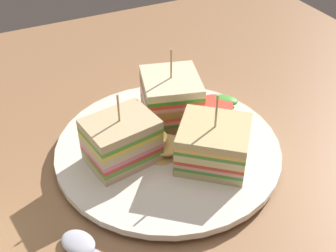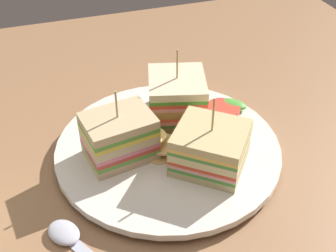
{
  "view_description": "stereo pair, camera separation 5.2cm",
  "coord_description": "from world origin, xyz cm",
  "px_view_note": "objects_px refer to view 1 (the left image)",
  "views": [
    {
      "loc": [
        -18.05,
        -37.19,
        36.61
      ],
      "look_at": [
        0.0,
        0.0,
        4.61
      ],
      "focal_mm": 46.3,
      "sensor_mm": 36.0,
      "label": 1
    },
    {
      "loc": [
        -13.22,
        -39.17,
        36.61
      ],
      "look_at": [
        0.0,
        0.0,
        4.61
      ],
      "focal_mm": 46.3,
      "sensor_mm": 36.0,
      "label": 2
    }
  ],
  "objects_px": {
    "plate": "(168,149)",
    "chip_pile": "(157,143)",
    "spoon": "(91,251)",
    "sandwich_wedge_1": "(171,98)",
    "sandwich_wedge_2": "(121,140)",
    "sandwich_wedge_0": "(213,144)"
  },
  "relations": [
    {
      "from": "spoon",
      "to": "sandwich_wedge_1",
      "type": "bearing_deg",
      "value": -77.1
    },
    {
      "from": "sandwich_wedge_0",
      "to": "spoon",
      "type": "xyz_separation_m",
      "value": [
        -0.17,
        -0.05,
        -0.04
      ]
    },
    {
      "from": "sandwich_wedge_2",
      "to": "chip_pile",
      "type": "bearing_deg",
      "value": -14.82
    },
    {
      "from": "chip_pile",
      "to": "spoon",
      "type": "bearing_deg",
      "value": -140.15
    },
    {
      "from": "sandwich_wedge_1",
      "to": "sandwich_wedge_2",
      "type": "distance_m",
      "value": 0.1
    },
    {
      "from": "sandwich_wedge_1",
      "to": "sandwich_wedge_2",
      "type": "height_order",
      "value": "sandwich_wedge_1"
    },
    {
      "from": "plate",
      "to": "sandwich_wedge_0",
      "type": "height_order",
      "value": "sandwich_wedge_0"
    },
    {
      "from": "sandwich_wedge_0",
      "to": "sandwich_wedge_1",
      "type": "height_order",
      "value": "sandwich_wedge_1"
    },
    {
      "from": "sandwich_wedge_1",
      "to": "sandwich_wedge_2",
      "type": "relative_size",
      "value": 1.09
    },
    {
      "from": "plate",
      "to": "spoon",
      "type": "xyz_separation_m",
      "value": [
        -0.13,
        -0.1,
        -0.01
      ]
    },
    {
      "from": "sandwich_wedge_0",
      "to": "spoon",
      "type": "bearing_deg",
      "value": 56.28
    },
    {
      "from": "plate",
      "to": "sandwich_wedge_0",
      "type": "relative_size",
      "value": 2.6
    },
    {
      "from": "sandwich_wedge_0",
      "to": "chip_pile",
      "type": "bearing_deg",
      "value": -2.57
    },
    {
      "from": "sandwich_wedge_1",
      "to": "spoon",
      "type": "distance_m",
      "value": 0.23
    },
    {
      "from": "sandwich_wedge_0",
      "to": "spoon",
      "type": "distance_m",
      "value": 0.18
    },
    {
      "from": "sandwich_wedge_2",
      "to": "spoon",
      "type": "xyz_separation_m",
      "value": [
        -0.07,
        -0.1,
        -0.04
      ]
    },
    {
      "from": "sandwich_wedge_0",
      "to": "sandwich_wedge_1",
      "type": "relative_size",
      "value": 1.06
    },
    {
      "from": "sandwich_wedge_1",
      "to": "sandwich_wedge_2",
      "type": "bearing_deg",
      "value": -44.86
    },
    {
      "from": "sandwich_wedge_1",
      "to": "plate",
      "type": "bearing_deg",
      "value": -14.08
    },
    {
      "from": "plate",
      "to": "chip_pile",
      "type": "relative_size",
      "value": 4.27
    },
    {
      "from": "sandwich_wedge_1",
      "to": "sandwich_wedge_0",
      "type": "bearing_deg",
      "value": 18.41
    },
    {
      "from": "sandwich_wedge_1",
      "to": "chip_pile",
      "type": "distance_m",
      "value": 0.07
    }
  ]
}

